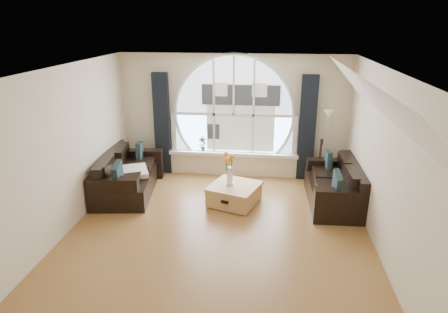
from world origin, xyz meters
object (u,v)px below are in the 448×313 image
vase_flowers (230,165)px  guitar (319,161)px  sofa_right (334,184)px  floor_lamp (326,147)px  coffee_chest (234,193)px  sofa_left (128,174)px  potted_plant (203,144)px

vase_flowers → guitar: (1.80, 1.11, -0.24)m
sofa_right → floor_lamp: 1.11m
guitar → coffee_chest: bearing=-139.4°
coffee_chest → vase_flowers: vase_flowers is taller
coffee_chest → guitar: 2.08m
sofa_left → floor_lamp: size_ratio=1.18×
sofa_right → coffee_chest: 1.91m
vase_flowers → potted_plant: vase_flowers is taller
coffee_chest → guitar: size_ratio=0.82×
sofa_right → coffee_chest: bearing=-174.1°
sofa_right → guitar: size_ratio=1.71×
sofa_right → sofa_left: bearing=178.1°
sofa_right → potted_plant: bearing=154.2°
sofa_left → sofa_right: bearing=-7.9°
floor_lamp → potted_plant: 2.70m
sofa_left → floor_lamp: bearing=6.6°
sofa_left → potted_plant: (1.33, 1.22, 0.31)m
sofa_left → potted_plant: 1.83m
vase_flowers → sofa_right: bearing=6.1°
sofa_left → guitar: size_ratio=1.78×
floor_lamp → guitar: floor_lamp is taller
sofa_left → potted_plant: potted_plant is taller
coffee_chest → vase_flowers: bearing=178.6°
sofa_right → potted_plant: potted_plant is taller
vase_flowers → guitar: bearing=31.8°
sofa_left → coffee_chest: bearing=-14.6°
guitar → sofa_right: bearing=-72.0°
coffee_chest → potted_plant: potted_plant is taller
sofa_left → floor_lamp: (4.02, 1.02, 0.40)m
sofa_left → coffee_chest: size_ratio=2.18×
coffee_chest → floor_lamp: floor_lamp is taller
sofa_left → coffee_chest: sofa_left is taller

